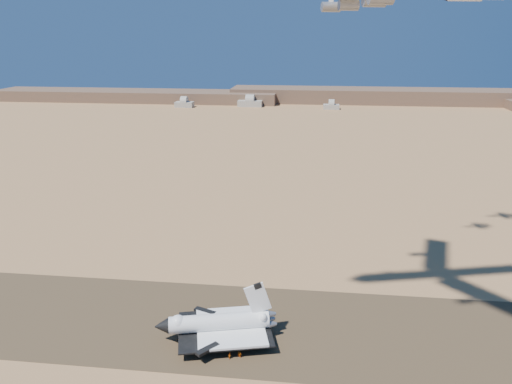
# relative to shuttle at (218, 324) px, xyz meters

# --- Properties ---
(ground) EXTENTS (1200.00, 1200.00, 0.00)m
(ground) POSITION_rel_shuttle_xyz_m (5.14, 7.35, -4.79)
(ground) COLOR #B07B4E
(ground) RESTS_ON ground
(runway) EXTENTS (600.00, 50.00, 0.06)m
(runway) POSITION_rel_shuttle_xyz_m (5.14, 7.35, -4.76)
(runway) COLOR brown
(runway) RESTS_ON ground
(ridgeline) EXTENTS (960.00, 90.00, 18.00)m
(ridgeline) POSITION_rel_shuttle_xyz_m (70.46, 534.66, 2.84)
(ridgeline) COLOR brown
(ridgeline) RESTS_ON ground
(hangars) EXTENTS (200.50, 29.50, 30.00)m
(hangars) POSITION_rel_shuttle_xyz_m (-58.86, 485.79, 0.04)
(hangars) COLOR #A7A394
(hangars) RESTS_ON ground
(shuttle) EXTENTS (36.35, 27.95, 17.81)m
(shuttle) POSITION_rel_shuttle_xyz_m (0.00, 0.00, 0.00)
(shuttle) COLOR white
(shuttle) RESTS_ON runway
(crew_a) EXTENTS (0.52, 0.66, 1.60)m
(crew_a) POSITION_rel_shuttle_xyz_m (7.37, -8.18, -3.93)
(crew_a) COLOR orange
(crew_a) RESTS_ON runway
(crew_b) EXTENTS (0.70, 1.02, 1.93)m
(crew_b) POSITION_rel_shuttle_xyz_m (5.11, -9.47, -3.76)
(crew_b) COLOR orange
(crew_b) RESTS_ON runway
(crew_c) EXTENTS (1.23, 0.95, 1.88)m
(crew_c) POSITION_rel_shuttle_xyz_m (7.89, -8.66, -3.79)
(crew_c) COLOR orange
(crew_c) RESTS_ON runway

